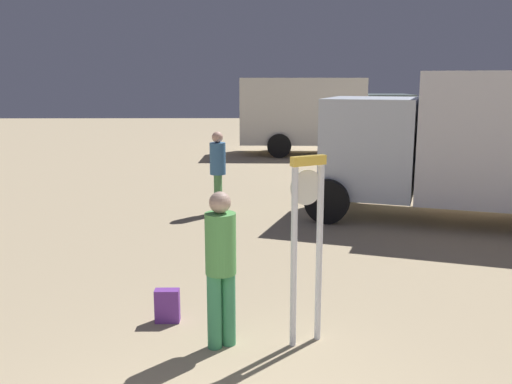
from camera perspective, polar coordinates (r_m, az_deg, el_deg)
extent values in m
cylinder|color=white|center=(5.97, 3.90, -6.83)|extent=(0.07, 0.07, 1.98)
cylinder|color=white|center=(6.15, 6.48, -6.34)|extent=(0.07, 0.07, 1.98)
cube|color=yellow|center=(5.82, 5.39, 3.22)|extent=(0.40, 0.26, 0.10)
cylinder|color=white|center=(5.90, 5.18, 0.49)|extent=(0.35, 0.21, 0.38)
cube|color=black|center=(5.92, 5.04, 0.53)|extent=(0.08, 0.05, 0.07)
cube|color=black|center=(5.92, 5.04, 0.53)|extent=(0.08, 0.05, 0.14)
cylinder|color=#3B905E|center=(6.19, -2.86, -11.82)|extent=(0.16, 0.16, 0.83)
cylinder|color=#3B905E|center=(6.13, -4.28, -12.10)|extent=(0.16, 0.16, 0.83)
cylinder|color=#539F4F|center=(5.91, -3.65, -5.29)|extent=(0.33, 0.33, 0.66)
sphere|color=tan|center=(5.79, -3.71, -1.08)|extent=(0.23, 0.23, 0.23)
cube|color=#6E3497|center=(6.89, -9.07, -11.42)|extent=(0.29, 0.15, 0.41)
cube|color=#673AA7|center=(7.00, -8.94, -11.58)|extent=(0.20, 0.04, 0.18)
cylinder|color=#518E4F|center=(12.04, -3.94, -0.27)|extent=(0.16, 0.16, 0.86)
cylinder|color=#518E4F|center=(12.21, -3.85, -0.11)|extent=(0.16, 0.16, 0.86)
cylinder|color=teal|center=(12.00, -3.94, 3.44)|extent=(0.34, 0.34, 0.68)
sphere|color=#DEA990|center=(11.94, -3.97, 5.63)|extent=(0.24, 0.24, 0.24)
cube|color=silver|center=(12.26, 11.71, 4.65)|extent=(2.51, 2.76, 2.04)
cube|color=black|center=(12.37, 7.43, 6.75)|extent=(0.66, 1.81, 0.90)
cylinder|color=black|center=(13.70, 9.28, 1.10)|extent=(0.93, 0.53, 0.90)
cylinder|color=black|center=(11.35, 7.27, -0.96)|extent=(0.93, 0.53, 0.90)
cube|color=silver|center=(21.97, 4.68, 8.31)|extent=(4.80, 2.44, 2.49)
cube|color=#516161|center=(22.42, 13.16, 7.32)|extent=(1.85, 2.21, 1.88)
cube|color=black|center=(22.60, 15.44, 8.20)|extent=(0.10, 1.81, 0.83)
cylinder|color=black|center=(21.53, 15.37, 4.55)|extent=(0.91, 0.28, 0.90)
cylinder|color=black|center=(23.76, 14.05, 5.22)|extent=(0.91, 0.28, 0.90)
cylinder|color=black|center=(20.90, 2.39, 4.75)|extent=(0.91, 0.28, 0.90)
cylinder|color=black|center=(23.19, 2.29, 5.40)|extent=(0.91, 0.28, 0.90)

